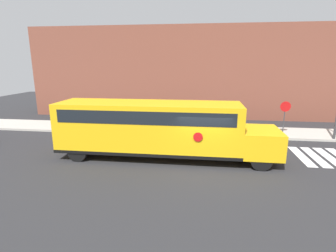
% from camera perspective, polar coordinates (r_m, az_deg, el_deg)
% --- Properties ---
extents(ground_plane, '(60.00, 60.00, 0.00)m').
position_cam_1_polar(ground_plane, '(13.16, 7.64, -8.46)').
color(ground_plane, '#28282B').
extents(sidewalk_strip, '(44.00, 3.00, 0.15)m').
position_cam_1_polar(sidewalk_strip, '(19.32, 7.66, -1.01)').
color(sidewalk_strip, '#B2ADA3').
rests_on(sidewalk_strip, ground).
extents(building_backdrop, '(32.00, 4.00, 8.08)m').
position_cam_1_polar(building_backdrop, '(25.22, 7.96, 11.51)').
color(building_backdrop, brown).
rests_on(building_backdrop, ground).
extents(school_bus, '(11.29, 2.57, 2.93)m').
position_cam_1_polar(school_bus, '(13.63, -2.48, -0.10)').
color(school_bus, yellow).
rests_on(school_bus, ground).
extents(stop_sign, '(0.68, 0.10, 2.41)m').
position_cam_1_polar(stop_sign, '(19.27, 24.06, 2.49)').
color(stop_sign, '#38383A').
rests_on(stop_sign, ground).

